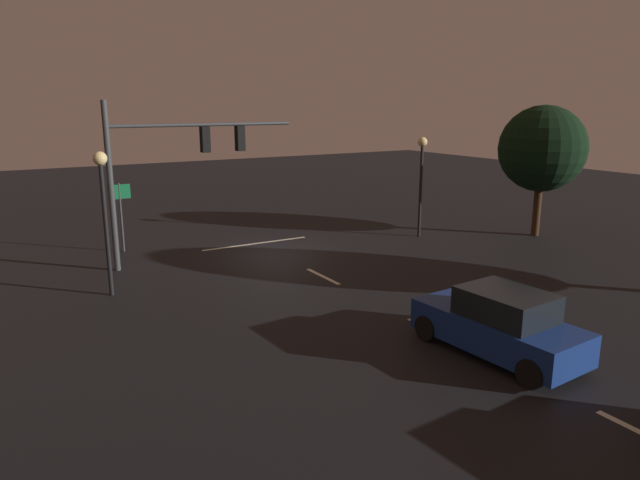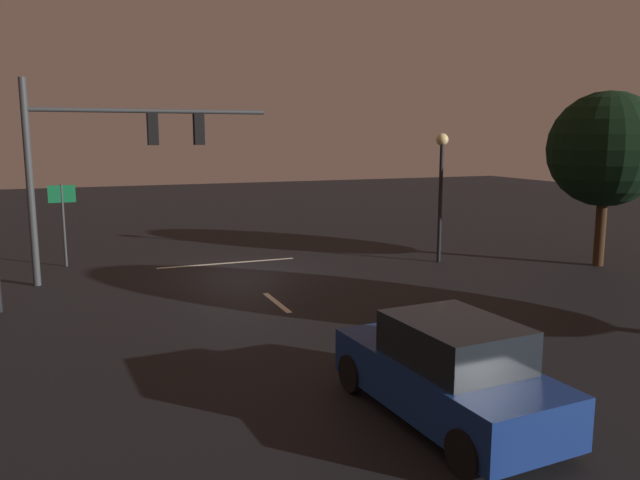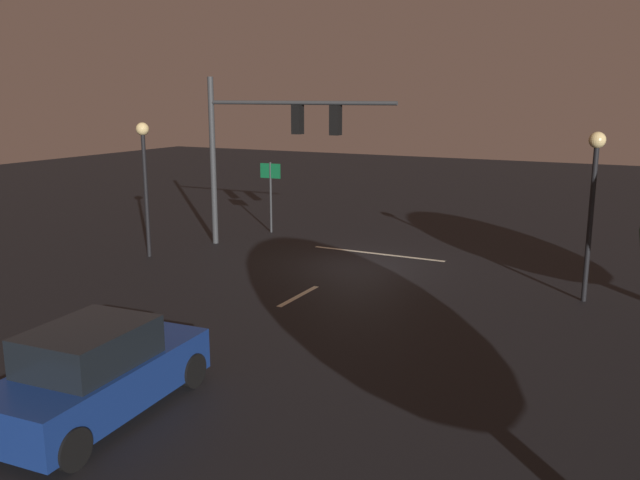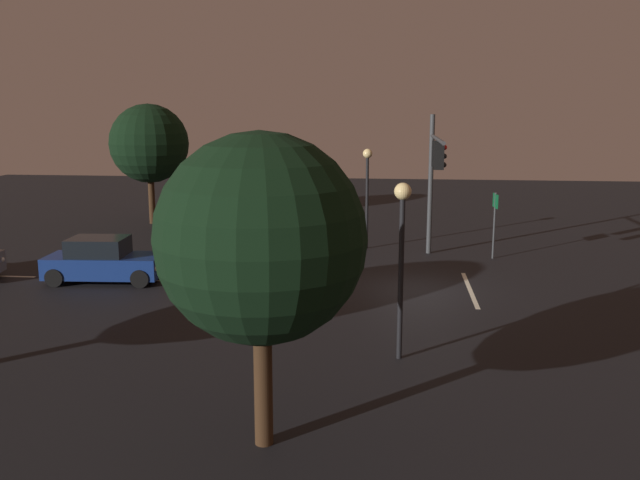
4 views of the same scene
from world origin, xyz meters
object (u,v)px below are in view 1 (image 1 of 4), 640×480
(car_approaching, at_px, (499,324))
(route_sign, at_px, (120,203))
(traffic_signal_assembly, at_px, (174,156))
(tree_left_near, at_px, (542,149))
(street_lamp_left_kerb, at_px, (421,167))
(street_lamp_right_kerb, at_px, (103,195))

(car_approaching, xyz_separation_m, route_sign, (5.76, -15.30, 1.30))
(traffic_signal_assembly, distance_m, tree_left_near, 16.48)
(route_sign, xyz_separation_m, tree_left_near, (-17.55, 6.82, 1.99))
(traffic_signal_assembly, xyz_separation_m, car_approaching, (-4.18, 12.55, -3.39))
(traffic_signal_assembly, xyz_separation_m, tree_left_near, (-15.97, 4.07, -0.10))
(street_lamp_left_kerb, relative_size, street_lamp_right_kerb, 0.99)
(street_lamp_left_kerb, height_order, tree_left_near, tree_left_near)
(route_sign, distance_m, tree_left_near, 18.94)
(traffic_signal_assembly, height_order, car_approaching, traffic_signal_assembly)
(route_sign, height_order, tree_left_near, tree_left_near)
(car_approaching, distance_m, tree_left_near, 14.89)
(street_lamp_right_kerb, distance_m, tree_left_near, 19.21)
(street_lamp_right_kerb, bearing_deg, tree_left_near, 176.44)
(car_approaching, height_order, tree_left_near, tree_left_near)
(traffic_signal_assembly, bearing_deg, street_lamp_right_kerb, 42.06)
(street_lamp_left_kerb, relative_size, tree_left_near, 0.76)
(route_sign, bearing_deg, street_lamp_left_kerb, 161.75)
(car_approaching, xyz_separation_m, street_lamp_left_kerb, (-6.88, -11.13, 2.49))
(street_lamp_left_kerb, distance_m, tree_left_near, 5.64)
(traffic_signal_assembly, height_order, tree_left_near, traffic_signal_assembly)
(street_lamp_right_kerb, height_order, tree_left_near, tree_left_near)
(car_approaching, relative_size, tree_left_near, 0.73)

